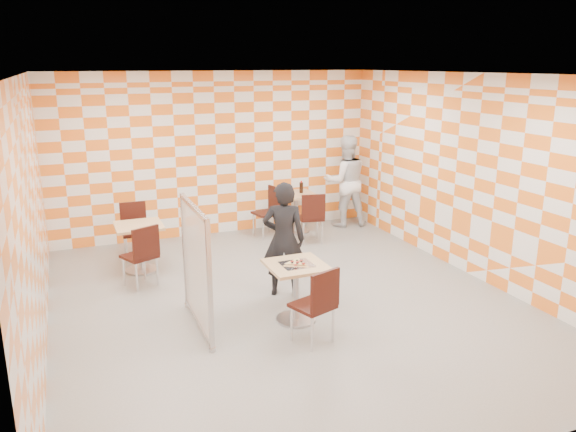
% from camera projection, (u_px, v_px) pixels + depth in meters
% --- Properties ---
extents(room_shell, '(7.00, 7.00, 7.00)m').
position_uv_depth(room_shell, '(272.00, 186.00, 7.69)').
color(room_shell, gray).
rests_on(room_shell, ground).
extents(main_table, '(0.70, 0.70, 0.75)m').
position_uv_depth(main_table, '(296.00, 282.00, 6.93)').
color(main_table, tan).
rests_on(main_table, ground).
extents(second_table, '(0.70, 0.70, 0.75)m').
position_uv_depth(second_table, '(296.00, 206.00, 10.63)').
color(second_table, tan).
rests_on(second_table, ground).
extents(empty_table, '(0.70, 0.70, 0.75)m').
position_uv_depth(empty_table, '(140.00, 240.00, 8.62)').
color(empty_table, tan).
rests_on(empty_table, ground).
extents(chair_main_front, '(0.54, 0.54, 0.92)m').
position_uv_depth(chair_main_front, '(318.00, 301.00, 6.32)').
color(chair_main_front, black).
rests_on(chair_main_front, ground).
extents(chair_second_front, '(0.49, 0.50, 0.92)m').
position_uv_depth(chair_second_front, '(312.00, 214.00, 9.93)').
color(chair_second_front, black).
rests_on(chair_second_front, ground).
extents(chair_second_side, '(0.51, 0.50, 0.92)m').
position_uv_depth(chair_second_side, '(270.00, 207.00, 10.39)').
color(chair_second_side, black).
rests_on(chair_second_side, ground).
extents(chair_empty_near, '(0.56, 0.57, 0.92)m').
position_uv_depth(chair_empty_near, '(143.00, 251.00, 7.96)').
color(chair_empty_near, black).
rests_on(chair_empty_near, ground).
extents(chair_empty_far, '(0.43, 0.44, 0.92)m').
position_uv_depth(chair_empty_far, '(134.00, 226.00, 9.22)').
color(chair_empty_far, black).
rests_on(chair_empty_far, ground).
extents(partition, '(0.08, 1.38, 1.55)m').
position_uv_depth(partition, '(196.00, 267.00, 6.67)').
color(partition, white).
rests_on(partition, ground).
extents(man_dark, '(0.69, 0.59, 1.60)m').
position_uv_depth(man_dark, '(284.00, 239.00, 7.66)').
color(man_dark, black).
rests_on(man_dark, ground).
extents(man_white, '(0.98, 0.82, 1.79)m').
position_uv_depth(man_white, '(346.00, 181.00, 10.98)').
color(man_white, white).
rests_on(man_white, ground).
extents(pizza_on_foil, '(0.40, 0.40, 0.04)m').
position_uv_depth(pizza_on_foil, '(297.00, 263.00, 6.85)').
color(pizza_on_foil, silver).
rests_on(pizza_on_foil, main_table).
extents(sport_bottle, '(0.06, 0.06, 0.20)m').
position_uv_depth(sport_bottle, '(287.00, 189.00, 10.52)').
color(sport_bottle, white).
rests_on(sport_bottle, second_table).
extents(soda_bottle, '(0.07, 0.07, 0.23)m').
position_uv_depth(soda_bottle, '(301.00, 187.00, 10.62)').
color(soda_bottle, black).
rests_on(soda_bottle, second_table).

